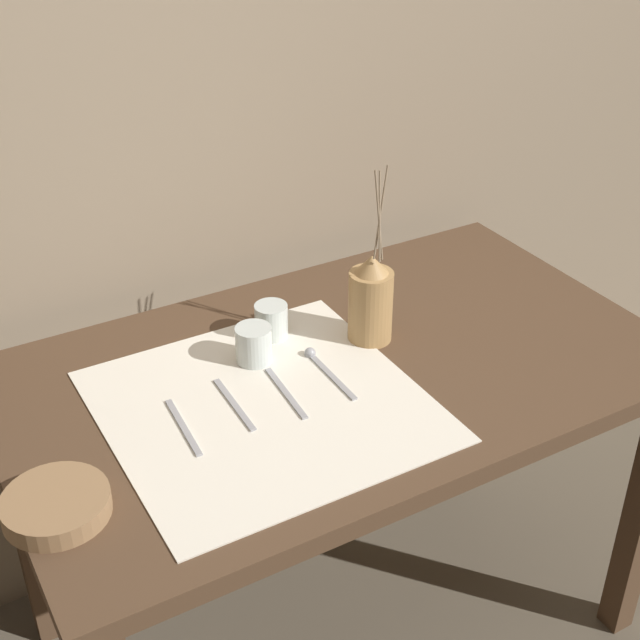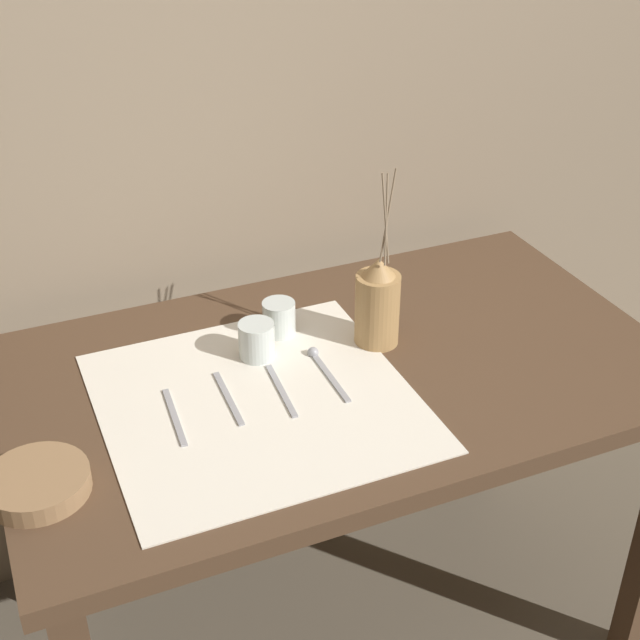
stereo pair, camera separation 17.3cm
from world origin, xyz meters
TOP-DOWN VIEW (x-y plane):
  - ground_plane at (0.00, 0.00)m, footprint 12.00×12.00m
  - stone_wall_back at (0.00, 0.51)m, footprint 7.00×0.06m
  - wooden_table at (0.00, 0.00)m, footprint 1.36×0.80m
  - linen_cloth at (-0.19, -0.05)m, footprint 0.59×0.58m
  - pitcher_with_flowers at (0.11, 0.05)m, footprint 0.09×0.09m
  - wooden_bowl at (-0.61, -0.14)m, footprint 0.18×0.18m
  - glass_tumbler_near at (-0.14, 0.10)m, footprint 0.07×0.07m
  - glass_tumbler_far at (-0.07, 0.16)m, footprint 0.07×0.07m
  - knife_center at (-0.35, -0.04)m, footprint 0.02×0.18m
  - fork_outer at (-0.24, -0.02)m, footprint 0.02×0.18m
  - fork_inner at (-0.14, -0.04)m, footprint 0.02×0.18m
  - spoon_outer at (-0.03, 0.02)m, footprint 0.02×0.19m

SIDE VIEW (x-z plane):
  - ground_plane at x=0.00m, z-range 0.00..0.00m
  - wooden_table at x=0.00m, z-range 0.30..1.08m
  - linen_cloth at x=-0.19m, z-range 0.79..0.79m
  - knife_center at x=-0.35m, z-range 0.79..0.79m
  - fork_outer at x=-0.24m, z-range 0.79..0.79m
  - fork_inner at x=-0.14m, z-range 0.79..0.79m
  - spoon_outer at x=-0.03m, z-range 0.78..0.81m
  - wooden_bowl at x=-0.61m, z-range 0.79..0.82m
  - glass_tumbler_far at x=-0.07m, z-range 0.79..0.86m
  - glass_tumbler_near at x=-0.14m, z-range 0.79..0.87m
  - pitcher_with_flowers at x=0.11m, z-range 0.69..1.07m
  - stone_wall_back at x=0.00m, z-range 0.00..2.40m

